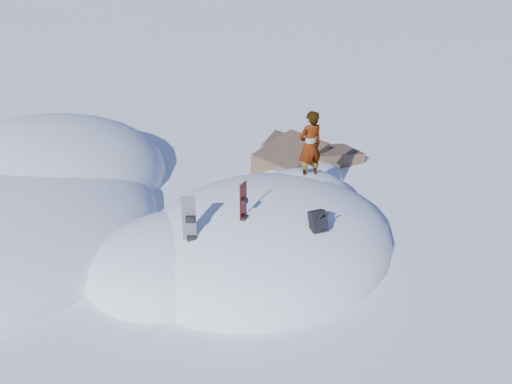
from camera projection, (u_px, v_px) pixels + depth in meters
ground at (265, 247)px, 12.88m from camera, size 120.00×120.00×0.00m
snow_mound at (254, 245)px, 12.96m from camera, size 8.00×6.00×3.00m
rock_outcrop at (300, 170)px, 16.96m from camera, size 4.68×4.41×1.68m
snowboard_red at (244, 211)px, 11.31m from camera, size 0.27×0.22×1.46m
snowboard_dark at (190, 230)px, 11.03m from camera, size 0.34×0.33×1.65m
backpack at (318, 221)px, 11.17m from camera, size 0.43×0.51×0.58m
gear_pile at (209, 299)px, 10.87m from camera, size 0.91×0.80×0.24m
person at (310, 146)px, 13.52m from camera, size 0.79×0.58×1.98m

